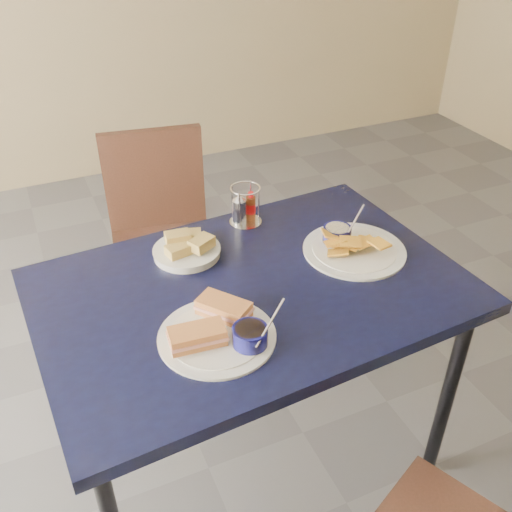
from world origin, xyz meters
name	(u,v)px	position (x,y,z in m)	size (l,w,h in m)	color
ground	(209,468)	(0.00, 0.00, 0.00)	(6.00, 6.00, 0.00)	#4C4B50
dining_table	(252,303)	(0.17, 0.01, 0.68)	(1.27, 0.89, 0.75)	black
chair_far	(158,223)	(0.11, 0.86, 0.51)	(0.47, 0.46, 0.88)	black
sandwich_plate	(220,330)	(0.01, -0.16, 0.77)	(0.32, 0.31, 0.12)	white
plantain_plate	(349,245)	(0.53, 0.06, 0.77)	(0.32, 0.32, 0.12)	white
bread_basket	(187,248)	(0.05, 0.23, 0.77)	(0.21, 0.21, 0.07)	white
condiment_caddy	(244,208)	(0.29, 0.34, 0.81)	(0.11, 0.11, 0.14)	silver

